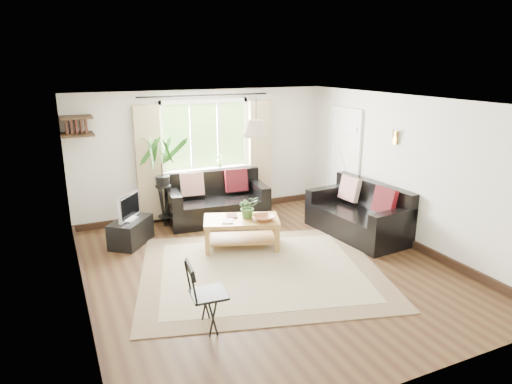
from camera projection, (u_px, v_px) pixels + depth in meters
name	position (u px, v px, depth m)	size (l,w,h in m)	color
floor	(267.00, 268.00, 6.66)	(5.50, 5.50, 0.00)	black
ceiling	(269.00, 101.00, 5.99)	(5.50, 5.50, 0.00)	white
wall_back	(205.00, 153.00, 8.72)	(5.00, 0.02, 2.40)	silver
wall_front	(409.00, 268.00, 3.92)	(5.00, 0.02, 2.40)	silver
wall_left	(76.00, 213.00, 5.32)	(0.02, 5.50, 2.40)	silver
wall_right	(408.00, 171.00, 7.32)	(0.02, 5.50, 2.40)	silver
rug	(261.00, 270.00, 6.56)	(3.39, 2.90, 0.02)	beige
window	(205.00, 136.00, 8.59)	(2.50, 0.16, 2.16)	white
door	(344.00, 163.00, 8.85)	(0.06, 0.96, 2.06)	silver
corner_shelf	(77.00, 126.00, 7.41)	(0.50, 0.50, 0.34)	black
pendant_lamp	(256.00, 124.00, 6.44)	(0.36, 0.36, 0.54)	beige
wall_sconce	(394.00, 136.00, 7.41)	(0.12, 0.12, 0.28)	beige
sofa_back	(217.00, 199.00, 8.51)	(1.82, 0.91, 0.86)	black
sofa_right	(358.00, 211.00, 7.81)	(0.91, 1.81, 0.85)	black
coffee_table	(242.00, 233.00, 7.33)	(1.19, 0.65, 0.49)	olive
table_plant	(248.00, 207.00, 7.28)	(0.32, 0.28, 0.36)	#355F26
bowl	(264.00, 218.00, 7.18)	(0.33, 0.33, 0.08)	#985734
book_a	(223.00, 221.00, 7.14)	(0.17, 0.23, 0.02)	silver
book_b	(226.00, 216.00, 7.37)	(0.17, 0.23, 0.02)	#522C21
tv_stand	(131.00, 232.00, 7.48)	(0.78, 0.44, 0.42)	black
tv	(129.00, 206.00, 7.36)	(0.60, 0.20, 0.46)	#A5A5AA
palm_stand	(163.00, 182.00, 8.12)	(0.64, 0.64, 1.65)	black
folding_chair	(209.00, 295.00, 5.06)	(0.42, 0.42, 0.82)	black
sill_plant	(219.00, 160.00, 8.76)	(0.14, 0.10, 0.27)	#2D6023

